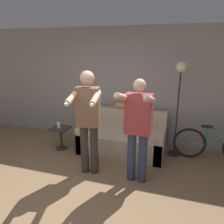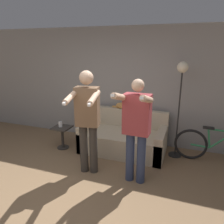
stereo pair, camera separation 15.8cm
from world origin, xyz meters
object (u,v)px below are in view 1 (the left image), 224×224
(person_left, at_px, (88,117))
(cup, at_px, (59,125))
(floor_lamp, at_px, (180,85))
(side_table, at_px, (61,134))
(bicycle, at_px, (214,145))
(couch, at_px, (123,138))
(person_right, at_px, (138,125))
(cat, at_px, (122,105))

(person_left, xyz_separation_m, cup, (-1.01, 0.69, -0.49))
(person_left, distance_m, floor_lamp, 1.88)
(person_left, xyz_separation_m, side_table, (-0.97, 0.69, -0.69))
(bicycle, bearing_deg, couch, -177.24)
(couch, bearing_deg, cup, -165.71)
(cup, height_order, bicycle, bicycle)
(person_left, bearing_deg, person_right, -10.35)
(couch, distance_m, cat, 0.74)
(floor_lamp, height_order, side_table, floor_lamp)
(couch, height_order, cat, cat)
(floor_lamp, relative_size, cup, 16.66)
(floor_lamp, xyz_separation_m, side_table, (-2.38, -0.49, -1.12))
(person_right, xyz_separation_m, floor_lamp, (0.56, 1.17, 0.48))
(cat, xyz_separation_m, cup, (-1.22, -0.70, -0.36))
(couch, height_order, bicycle, couch)
(bicycle, bearing_deg, person_left, -152.37)
(cat, relative_size, cup, 4.15)
(floor_lamp, bearing_deg, side_table, -168.45)
(cat, distance_m, side_table, 1.49)
(person_left, bearing_deg, bicycle, 17.31)
(couch, relative_size, cat, 3.70)
(cat, bearing_deg, couch, -71.87)
(person_left, bearing_deg, side_table, 134.45)
(couch, xyz_separation_m, cat, (-0.12, 0.36, 0.64))
(person_right, height_order, side_table, person_right)
(side_table, bearing_deg, cup, 169.75)
(floor_lamp, relative_size, side_table, 3.86)
(couch, relative_size, side_table, 3.56)
(person_right, bearing_deg, cat, 116.38)
(side_table, bearing_deg, bicycle, 7.96)
(couch, distance_m, cup, 1.41)
(person_right, height_order, floor_lamp, floor_lamp)
(person_right, bearing_deg, person_left, -177.83)
(floor_lamp, bearing_deg, cat, 169.41)
(cat, height_order, side_table, cat)
(couch, distance_m, person_right, 1.36)
(cat, xyz_separation_m, side_table, (-1.19, -0.71, -0.56))
(cup, xyz_separation_m, bicycle, (3.15, 0.43, -0.22))
(floor_lamp, relative_size, bicycle, 1.23)
(couch, distance_m, floor_lamp, 1.61)
(cat, relative_size, floor_lamp, 0.25)
(person_left, height_order, cup, person_left)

